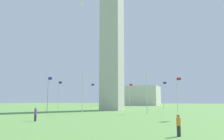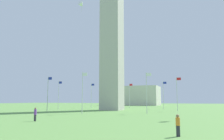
{
  "view_description": "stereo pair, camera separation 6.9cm",
  "coord_description": "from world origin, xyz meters",
  "px_view_note": "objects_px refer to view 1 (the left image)",
  "views": [
    {
      "loc": [
        21.6,
        -57.74,
        2.69
      ],
      "look_at": [
        0.0,
        0.0,
        10.86
      ],
      "focal_mm": 36.43,
      "sensor_mm": 36.0,
      "label": 1
    },
    {
      "loc": [
        21.66,
        -57.72,
        2.69
      ],
      "look_at": [
        0.0,
        0.0,
        10.86
      ],
      "focal_mm": 36.43,
      "sensor_mm": 36.0,
      "label": 2
    }
  ],
  "objects_px": {
    "flagpole_n": "(177,92)",
    "kite_white_delta": "(81,5)",
    "person_purple_shirt": "(35,114)",
    "flagpole_sw": "(48,92)",
    "person_orange_shirt": "(179,125)",
    "flagpole_ne": "(163,94)",
    "distant_building": "(136,96)",
    "flagpole_w": "(83,91)",
    "flagpole_nw": "(147,91)",
    "flagpole_s": "(59,94)",
    "obelisk_monument": "(112,23)",
    "flagpole_se": "(91,95)",
    "flagpole_e": "(130,95)"
  },
  "relations": [
    {
      "from": "flagpole_sw",
      "to": "person_orange_shirt",
      "type": "xyz_separation_m",
      "value": [
        32.12,
        -27.79,
        -3.73
      ]
    },
    {
      "from": "flagpole_se",
      "to": "distant_building",
      "type": "distance_m",
      "value": 46.47
    },
    {
      "from": "kite_white_delta",
      "to": "distant_building",
      "type": "bearing_deg",
      "value": 94.15
    },
    {
      "from": "flagpole_n",
      "to": "flagpole_sw",
      "type": "height_order",
      "value": "same"
    },
    {
      "from": "flagpole_ne",
      "to": "flagpole_nw",
      "type": "distance_m",
      "value": 23.99
    },
    {
      "from": "flagpole_n",
      "to": "flagpole_ne",
      "type": "relative_size",
      "value": 1.0
    },
    {
      "from": "flagpole_ne",
      "to": "flagpole_se",
      "type": "bearing_deg",
      "value": 180.0
    },
    {
      "from": "flagpole_w",
      "to": "flagpole_nw",
      "type": "bearing_deg",
      "value": 22.5
    },
    {
      "from": "flagpole_ne",
      "to": "flagpole_s",
      "type": "height_order",
      "value": "same"
    },
    {
      "from": "flagpole_ne",
      "to": "person_orange_shirt",
      "type": "xyz_separation_m",
      "value": [
        8.13,
        -51.78,
        -3.73
      ]
    },
    {
      "from": "flagpole_sw",
      "to": "kite_white_delta",
      "type": "xyz_separation_m",
      "value": [
        8.77,
        -0.26,
        20.59
      ]
    },
    {
      "from": "obelisk_monument",
      "to": "flagpole_se",
      "type": "bearing_deg",
      "value": 134.86
    },
    {
      "from": "flagpole_se",
      "to": "flagpole_s",
      "type": "relative_size",
      "value": 1.0
    },
    {
      "from": "person_orange_shirt",
      "to": "distant_building",
      "type": "distance_m",
      "value": 102.23
    },
    {
      "from": "obelisk_monument",
      "to": "distant_building",
      "type": "relative_size",
      "value": 2.09
    },
    {
      "from": "obelisk_monument",
      "to": "flagpole_n",
      "type": "bearing_deg",
      "value": 0.0
    },
    {
      "from": "obelisk_monument",
      "to": "flagpole_nw",
      "type": "xyz_separation_m",
      "value": [
        12.05,
        -11.99,
        -19.69
      ]
    },
    {
      "from": "flagpole_ne",
      "to": "flagpole_s",
      "type": "bearing_deg",
      "value": -157.5
    },
    {
      "from": "flagpole_s",
      "to": "person_orange_shirt",
      "type": "xyz_separation_m",
      "value": [
        37.09,
        -39.78,
        -3.73
      ]
    },
    {
      "from": "flagpole_w",
      "to": "distant_building",
      "type": "xyz_separation_m",
      "value": [
        -8.34,
        75.28,
        0.33
      ]
    },
    {
      "from": "flagpole_w",
      "to": "flagpole_nw",
      "type": "height_order",
      "value": "same"
    },
    {
      "from": "person_orange_shirt",
      "to": "kite_white_delta",
      "type": "xyz_separation_m",
      "value": [
        -23.35,
        27.53,
        24.32
      ]
    },
    {
      "from": "flagpole_n",
      "to": "person_orange_shirt",
      "type": "bearing_deg",
      "value": -85.45
    },
    {
      "from": "flagpole_s",
      "to": "obelisk_monument",
      "type": "bearing_deg",
      "value": -0.0
    },
    {
      "from": "flagpole_ne",
      "to": "flagpole_nw",
      "type": "xyz_separation_m",
      "value": [
        -0.0,
        -23.99,
        0.0
      ]
    },
    {
      "from": "flagpole_sw",
      "to": "person_purple_shirt",
      "type": "distance_m",
      "value": 25.86
    },
    {
      "from": "flagpole_n",
      "to": "flagpole_nw",
      "type": "relative_size",
      "value": 1.0
    },
    {
      "from": "kite_white_delta",
      "to": "distant_building",
      "type": "distance_m",
      "value": 73.6
    },
    {
      "from": "flagpole_w",
      "to": "distant_building",
      "type": "bearing_deg",
      "value": 96.32
    },
    {
      "from": "obelisk_monument",
      "to": "flagpole_s",
      "type": "relative_size",
      "value": 5.84
    },
    {
      "from": "flagpole_nw",
      "to": "person_purple_shirt",
      "type": "bearing_deg",
      "value": -115.05
    },
    {
      "from": "flagpole_sw",
      "to": "flagpole_ne",
      "type": "bearing_deg",
      "value": 45.0
    },
    {
      "from": "flagpole_s",
      "to": "flagpole_w",
      "type": "bearing_deg",
      "value": -45.0
    },
    {
      "from": "person_purple_shirt",
      "to": "kite_white_delta",
      "type": "height_order",
      "value": "kite_white_delta"
    },
    {
      "from": "flagpole_ne",
      "to": "person_orange_shirt",
      "type": "bearing_deg",
      "value": -81.07
    },
    {
      "from": "obelisk_monument",
      "to": "flagpole_sw",
      "type": "xyz_separation_m",
      "value": [
        -11.94,
        -11.99,
        -19.69
      ]
    },
    {
      "from": "flagpole_n",
      "to": "kite_white_delta",
      "type": "distance_m",
      "value": 31.33
    },
    {
      "from": "obelisk_monument",
      "to": "person_orange_shirt",
      "type": "height_order",
      "value": "obelisk_monument"
    },
    {
      "from": "obelisk_monument",
      "to": "flagpole_s",
      "type": "xyz_separation_m",
      "value": [
        -16.91,
        0.0,
        -19.69
      ]
    },
    {
      "from": "obelisk_monument",
      "to": "flagpole_s",
      "type": "height_order",
      "value": "obelisk_monument"
    },
    {
      "from": "flagpole_s",
      "to": "flagpole_sw",
      "type": "height_order",
      "value": "same"
    },
    {
      "from": "obelisk_monument",
      "to": "flagpole_w",
      "type": "bearing_deg",
      "value": -89.8
    },
    {
      "from": "flagpole_ne",
      "to": "flagpole_e",
      "type": "relative_size",
      "value": 1.0
    },
    {
      "from": "flagpole_n",
      "to": "person_purple_shirt",
      "type": "height_order",
      "value": "flagpole_n"
    },
    {
      "from": "flagpole_n",
      "to": "kite_white_delta",
      "type": "bearing_deg",
      "value": -148.75
    },
    {
      "from": "flagpole_e",
      "to": "flagpole_se",
      "type": "distance_m",
      "value": 12.98
    },
    {
      "from": "obelisk_monument",
      "to": "flagpole_ne",
      "type": "relative_size",
      "value": 5.84
    },
    {
      "from": "person_orange_shirt",
      "to": "flagpole_w",
      "type": "bearing_deg",
      "value": -1.1
    },
    {
      "from": "distant_building",
      "to": "flagpole_w",
      "type": "bearing_deg",
      "value": -83.68
    },
    {
      "from": "flagpole_ne",
      "to": "distant_building",
      "type": "bearing_deg",
      "value": 113.7
    }
  ]
}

